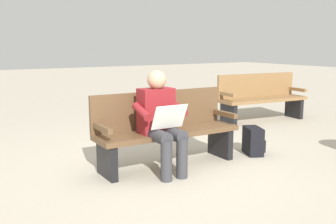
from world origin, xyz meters
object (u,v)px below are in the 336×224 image
object	(u,v)px
bench_near	(165,128)
backpack	(253,141)
person_seated	(161,119)
bench_far	(261,97)

from	to	relation	value
bench_near	backpack	size ratio (longest dim) A/B	4.56
person_seated	bench_far	xyz separation A→B (m)	(-3.26, -1.66, -0.17)
bench_far	person_seated	bearing A→B (deg)	32.58
bench_near	bench_far	bearing A→B (deg)	-154.04
backpack	bench_far	world-z (taller)	bench_far
bench_near	person_seated	size ratio (longest dim) A/B	1.53
bench_near	backpack	distance (m)	1.30
bench_near	bench_far	size ratio (longest dim) A/B	0.98
person_seated	bench_far	size ratio (longest dim) A/B	0.64
backpack	bench_far	size ratio (longest dim) A/B	0.22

